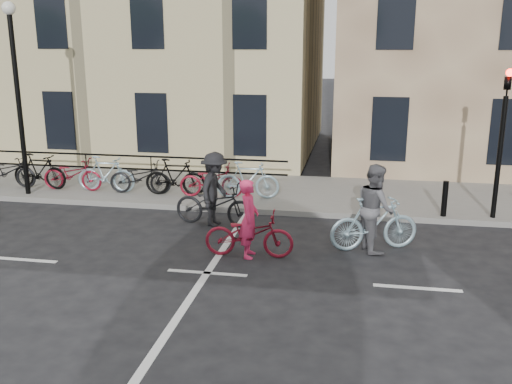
% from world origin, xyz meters
% --- Properties ---
extents(ground, '(120.00, 120.00, 0.00)m').
position_xyz_m(ground, '(0.00, 0.00, 0.00)').
color(ground, black).
rests_on(ground, ground).
extents(sidewalk, '(46.00, 4.00, 0.15)m').
position_xyz_m(sidewalk, '(-4.00, 6.00, 0.07)').
color(sidewalk, slate).
rests_on(sidewalk, ground).
extents(building_west, '(20.00, 10.00, 10.00)m').
position_xyz_m(building_west, '(-9.00, 13.00, 5.15)').
color(building_west, '#CBBB89').
rests_on(building_west, sidewalk).
extents(traffic_light, '(0.18, 0.30, 3.90)m').
position_xyz_m(traffic_light, '(6.20, 4.34, 2.45)').
color(traffic_light, black).
rests_on(traffic_light, sidewalk).
extents(lamp_post, '(0.36, 0.36, 5.28)m').
position_xyz_m(lamp_post, '(-6.50, 4.40, 3.49)').
color(lamp_post, black).
rests_on(lamp_post, sidewalk).
extents(bollard_east, '(0.14, 0.14, 0.90)m').
position_xyz_m(bollard_east, '(5.00, 4.25, 0.60)').
color(bollard_east, black).
rests_on(bollard_east, sidewalk).
extents(parked_bikes, '(9.35, 1.23, 1.05)m').
position_xyz_m(parked_bikes, '(-3.87, 5.04, 0.65)').
color(parked_bikes, black).
rests_on(parked_bikes, sidewalk).
extents(cyclist_pink, '(1.90, 0.74, 1.67)m').
position_xyz_m(cyclist_pink, '(0.64, 1.04, 0.58)').
color(cyclist_pink, maroon).
rests_on(cyclist_pink, ground).
extents(cyclist_grey, '(2.04, 1.18, 1.90)m').
position_xyz_m(cyclist_grey, '(3.23, 1.92, 0.77)').
color(cyclist_grey, '#93B3C0').
rests_on(cyclist_grey, ground).
extents(cyclist_dark, '(2.14, 1.27, 1.83)m').
position_xyz_m(cyclist_dark, '(-0.58, 2.96, 0.72)').
color(cyclist_dark, black).
rests_on(cyclist_dark, ground).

